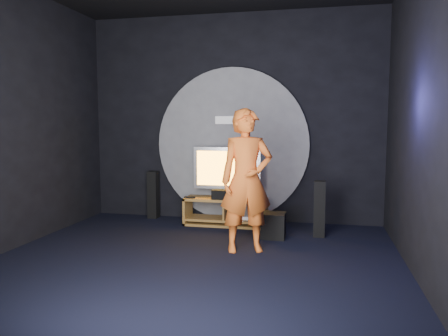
# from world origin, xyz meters

# --- Properties ---
(floor) EXTENTS (5.00, 5.00, 0.00)m
(floor) POSITION_xyz_m (0.00, 0.00, 0.00)
(floor) COLOR black
(floor) RESTS_ON ground
(back_wall) EXTENTS (5.00, 0.04, 3.50)m
(back_wall) POSITION_xyz_m (0.00, 2.50, 1.75)
(back_wall) COLOR black
(back_wall) RESTS_ON ground
(front_wall) EXTENTS (5.00, 0.04, 3.50)m
(front_wall) POSITION_xyz_m (0.00, -2.50, 1.75)
(front_wall) COLOR black
(front_wall) RESTS_ON ground
(left_wall) EXTENTS (0.04, 5.00, 3.50)m
(left_wall) POSITION_xyz_m (-2.50, 0.00, 1.75)
(left_wall) COLOR black
(left_wall) RESTS_ON ground
(right_wall) EXTENTS (0.04, 5.00, 3.50)m
(right_wall) POSITION_xyz_m (2.50, 0.00, 1.75)
(right_wall) COLOR black
(right_wall) RESTS_ON ground
(wall_disc_panel) EXTENTS (2.60, 0.11, 2.60)m
(wall_disc_panel) POSITION_xyz_m (0.00, 2.44, 1.30)
(wall_disc_panel) COLOR #515156
(wall_disc_panel) RESTS_ON ground
(media_console) EXTENTS (1.35, 0.45, 0.45)m
(media_console) POSITION_xyz_m (-0.01, 2.05, 0.20)
(media_console) COLOR olive
(media_console) RESTS_ON ground
(tv) EXTENTS (1.11, 0.22, 0.83)m
(tv) POSITION_xyz_m (-0.02, 2.12, 0.90)
(tv) COLOR silver
(tv) RESTS_ON media_console
(center_speaker) EXTENTS (0.40, 0.15, 0.15)m
(center_speaker) POSITION_xyz_m (-0.02, 1.94, 0.53)
(center_speaker) COLOR black
(center_speaker) RESTS_ON media_console
(remote) EXTENTS (0.18, 0.05, 0.02)m
(remote) POSITION_xyz_m (-0.60, 1.93, 0.46)
(remote) COLOR black
(remote) RESTS_ON media_console
(tower_speaker_left) EXTENTS (0.17, 0.18, 0.83)m
(tower_speaker_left) POSITION_xyz_m (-1.39, 2.32, 0.41)
(tower_speaker_left) COLOR black
(tower_speaker_left) RESTS_ON ground
(tower_speaker_right) EXTENTS (0.17, 0.18, 0.83)m
(tower_speaker_right) POSITION_xyz_m (1.48, 1.65, 0.41)
(tower_speaker_right) COLOR black
(tower_speaker_right) RESTS_ON ground
(subwoofer) EXTENTS (0.33, 0.33, 0.37)m
(subwoofer) POSITION_xyz_m (0.83, 1.42, 0.18)
(subwoofer) COLOR black
(subwoofer) RESTS_ON ground
(player) EXTENTS (0.79, 0.65, 1.86)m
(player) POSITION_xyz_m (0.55, 0.70, 0.93)
(player) COLOR #C8551B
(player) RESTS_ON ground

